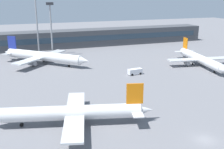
% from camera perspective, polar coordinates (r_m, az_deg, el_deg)
% --- Properties ---
extents(ground_plane, '(400.00, 400.00, 0.00)m').
position_cam_1_polar(ground_plane, '(90.86, 3.00, -1.51)').
color(ground_plane, slate).
extents(terminal_building, '(148.31, 12.13, 9.00)m').
position_cam_1_polar(terminal_building, '(152.91, -6.98, 7.46)').
color(terminal_building, '#3F4247').
rests_on(terminal_building, ground_plane).
extents(airplane_near, '(36.39, 25.83, 9.14)m').
position_cam_1_polar(airplane_near, '(61.55, -8.72, -7.87)').
color(airplane_near, silver).
rests_on(airplane_near, ground_plane).
extents(airplane_mid, '(26.17, 37.20, 9.22)m').
position_cam_1_polar(airplane_mid, '(115.38, 17.88, 3.03)').
color(airplane_mid, silver).
rests_on(airplane_mid, ground_plane).
extents(airplane_far, '(32.67, 32.25, 10.49)m').
position_cam_1_polar(airplane_far, '(116.54, -13.95, 3.67)').
color(airplane_far, silver).
rests_on(airplane_far, ground_plane).
extents(service_van_white, '(5.38, 2.74, 2.08)m').
position_cam_1_polar(service_van_white, '(98.93, 4.77, 0.63)').
color(service_van_white, white).
rests_on(service_van_white, ground_plane).
extents(floodlight_tower_west, '(3.20, 0.80, 30.48)m').
position_cam_1_polar(floodlight_tower_west, '(131.37, -15.36, 11.20)').
color(floodlight_tower_west, gray).
rests_on(floodlight_tower_west, ground_plane).
extents(floodlight_tower_east, '(3.20, 0.80, 24.30)m').
position_cam_1_polar(floodlight_tower_east, '(128.29, -12.51, 9.85)').
color(floodlight_tower_east, gray).
rests_on(floodlight_tower_east, ground_plane).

